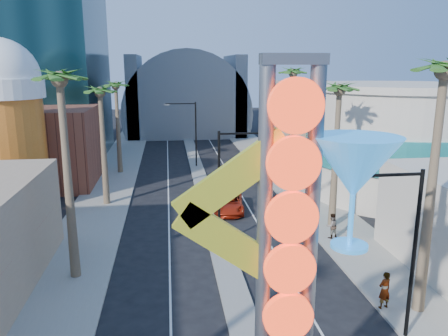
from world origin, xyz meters
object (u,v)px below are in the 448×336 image
at_px(pedestrian_a, 384,290).
at_px(pedestrian_b, 332,226).
at_px(neon_sign, 315,238).
at_px(red_pickup, 229,203).

bearing_deg(pedestrian_a, pedestrian_b, -109.28).
height_order(neon_sign, pedestrian_a, neon_sign).
xyz_separation_m(red_pickup, pedestrian_a, (5.67, -16.55, 0.39)).
bearing_deg(red_pickup, neon_sign, -85.18).
bearing_deg(pedestrian_a, red_pickup, -85.62).
xyz_separation_m(red_pickup, pedestrian_b, (6.44, -7.26, 0.32)).
xyz_separation_m(pedestrian_a, pedestrian_b, (0.77, 9.29, -0.07)).
bearing_deg(pedestrian_b, neon_sign, 52.84).
distance_m(neon_sign, pedestrian_a, 11.60).
relative_size(neon_sign, pedestrian_b, 6.86).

